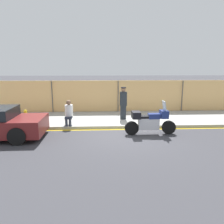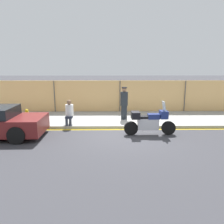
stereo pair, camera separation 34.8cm
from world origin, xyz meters
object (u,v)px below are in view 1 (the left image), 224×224
object	(u,v)px
person_seated_on_curb	(69,111)
fire_hydrant	(26,116)
motorcycle	(150,121)
officer_standing	(123,103)

from	to	relation	value
person_seated_on_curb	fire_hydrant	size ratio (longest dim) A/B	1.76
motorcycle	officer_standing	size ratio (longest dim) A/B	1.31
motorcycle	person_seated_on_curb	size ratio (longest dim) A/B	1.88
officer_standing	fire_hydrant	xyz separation A→B (m)	(-5.06, -0.62, -0.55)
officer_standing	person_seated_on_curb	world-z (taller)	officer_standing
motorcycle	person_seated_on_curb	world-z (taller)	motorcycle
motorcycle	fire_hydrant	bearing A→B (deg)	162.58
person_seated_on_curb	fire_hydrant	world-z (taller)	person_seated_on_curb
motorcycle	person_seated_on_curb	bearing A→B (deg)	158.77
officer_standing	fire_hydrant	bearing A→B (deg)	-173.05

